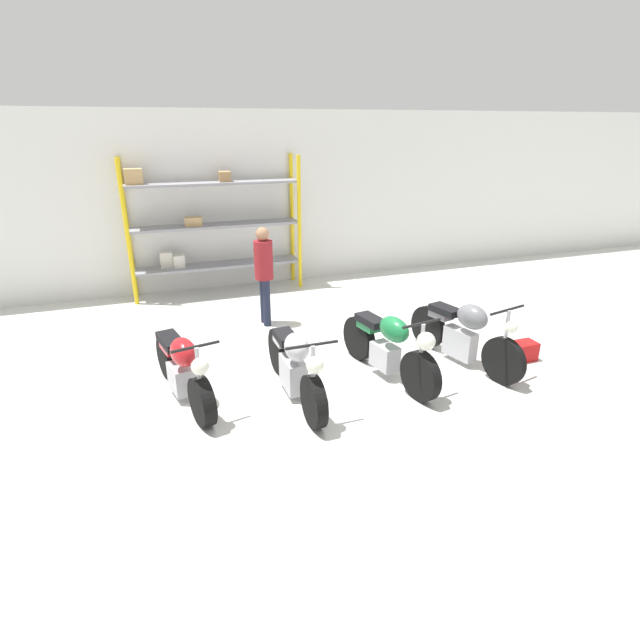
{
  "coord_description": "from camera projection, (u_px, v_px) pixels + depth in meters",
  "views": [
    {
      "loc": [
        -2.2,
        -5.84,
        3.29
      ],
      "look_at": [
        0.0,
        0.4,
        0.7
      ],
      "focal_mm": 28.0,
      "sensor_mm": 36.0,
      "label": 1
    }
  ],
  "objects": [
    {
      "name": "person_browsing",
      "position": [
        264.0,
        268.0,
        8.5
      ],
      "size": [
        0.33,
        0.33,
        1.71
      ],
      "rotation": [
        0.0,
        0.0,
        3.18
      ],
      "color": "#1E2338",
      "rests_on": "ground_plane"
    },
    {
      "name": "shelving_rack",
      "position": [
        208.0,
        223.0,
        10.04
      ],
      "size": [
        3.46,
        0.63,
        2.74
      ],
      "color": "yellow",
      "rests_on": "ground_plane"
    },
    {
      "name": "motorcycle_red",
      "position": [
        183.0,
        368.0,
        6.29
      ],
      "size": [
        0.71,
        1.98,
        0.99
      ],
      "rotation": [
        0.0,
        0.0,
        -1.35
      ],
      "color": "black",
      "rests_on": "ground_plane"
    },
    {
      "name": "back_wall",
      "position": [
        251.0,
        201.0,
        10.53
      ],
      "size": [
        30.0,
        0.08,
        3.6
      ],
      "color": "white",
      "rests_on": "ground_plane"
    },
    {
      "name": "motorcycle_silver",
      "position": [
        294.0,
        365.0,
        6.35
      ],
      "size": [
        0.62,
        2.12,
        1.03
      ],
      "rotation": [
        0.0,
        0.0,
        -1.56
      ],
      "color": "black",
      "rests_on": "ground_plane"
    },
    {
      "name": "ground_plane",
      "position": [
        329.0,
        376.0,
        7.01
      ],
      "size": [
        30.0,
        30.0,
        0.0
      ],
      "primitive_type": "plane",
      "color": "silver"
    },
    {
      "name": "motorcycle_green",
      "position": [
        389.0,
        346.0,
        6.8
      ],
      "size": [
        0.65,
        2.05,
        1.05
      ],
      "rotation": [
        0.0,
        0.0,
        -1.39
      ],
      "color": "black",
      "rests_on": "ground_plane"
    },
    {
      "name": "toolbox",
      "position": [
        521.0,
        351.0,
        7.45
      ],
      "size": [
        0.44,
        0.26,
        0.28
      ],
      "color": "red",
      "rests_on": "ground_plane"
    },
    {
      "name": "motorcycle_grey",
      "position": [
        464.0,
        333.0,
        7.22
      ],
      "size": [
        0.75,
        2.08,
        1.06
      ],
      "rotation": [
        0.0,
        0.0,
        -1.35
      ],
      "color": "black",
      "rests_on": "ground_plane"
    }
  ]
}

